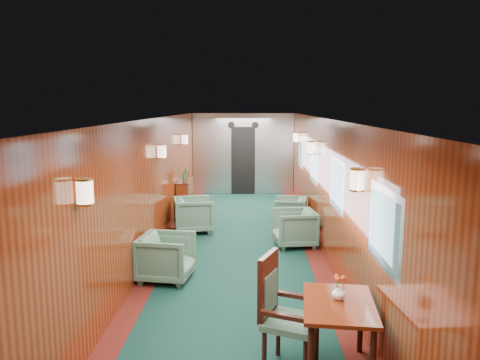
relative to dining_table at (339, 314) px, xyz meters
The scene contains 12 objects.
room 3.87m from the dining_table, 106.52° to the left, with size 12.00×12.10×2.40m.
bulkhead 9.57m from the dining_table, 96.38° to the left, with size 2.98×0.17×2.39m.
windows_right 3.95m from the dining_table, 83.66° to the left, with size 0.02×8.60×0.80m.
wall_sconces 4.44m from the dining_table, 104.37° to the left, with size 2.97×7.97×0.25m.
dining_table is the anchor object (origin of this frame).
side_chair 0.56m from the dining_table, behind, with size 0.67×0.69×1.17m.
credenza 6.98m from the dining_table, 110.15° to the left, with size 0.31×0.97×1.15m.
flower_vase 0.20m from the dining_table, 82.82° to the left, with size 0.14×0.14×0.14m, color white.
armchair_left_near 3.25m from the dining_table, 130.94° to the left, with size 0.75×0.78×0.71m, color #1D4435.
armchair_left_far 5.59m from the dining_table, 111.38° to the left, with size 0.78×0.80×0.73m, color #1D4435.
armchair_right_near 4.24m from the dining_table, 90.32° to the left, with size 0.74×0.76×0.69m, color #1D4435.
armchair_right_far 5.76m from the dining_table, 89.77° to the left, with size 0.68×0.70×0.63m, color #1D4435.
Camera 1 is at (0.19, -7.90, 2.63)m, focal length 35.00 mm.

